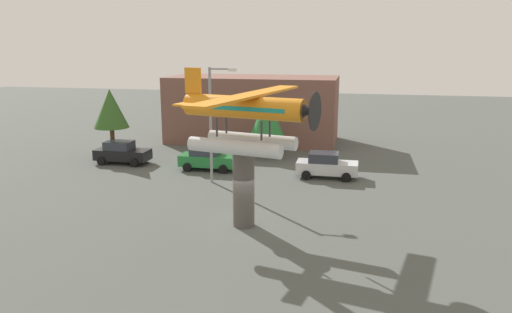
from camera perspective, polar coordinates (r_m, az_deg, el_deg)
The scene contains 10 objects.
ground_plane at distance 25.33m, azimuth -1.43°, elevation -8.03°, with size 140.00×140.00×0.00m, color #4C514C.
display_pedestal at distance 24.69m, azimuth -1.46°, elevation -3.76°, with size 1.10×1.10×3.94m, color #4C4742.
floatplane_monument at distance 23.84m, azimuth -1.23°, elevation 4.60°, with size 7.16×10.39×4.00m.
car_near_black at distance 39.24m, azimuth -15.38°, elevation 0.47°, with size 4.20×2.02×1.76m.
car_mid_green at distance 36.15m, azimuth -5.65°, elevation -0.17°, with size 4.20×2.02×1.76m.
car_far_silver at distance 34.21m, azimuth 8.20°, elevation -1.01°, with size 4.20×2.02×1.76m.
streetlight_primary at distance 32.09m, azimuth -4.99°, elevation 4.65°, with size 1.84×0.28×7.64m.
storefront_building at distance 46.45m, azimuth -0.35°, elevation 5.55°, with size 15.65×6.97×6.11m, color brown.
tree_west at distance 41.15m, azimuth -16.61°, elevation 5.34°, with size 2.81×2.81×5.57m.
tree_east at distance 39.55m, azimuth 1.28°, elevation 4.61°, with size 2.91×2.91×4.94m.
Camera 1 is at (5.56, -22.98, 9.10)m, focal length 34.29 mm.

